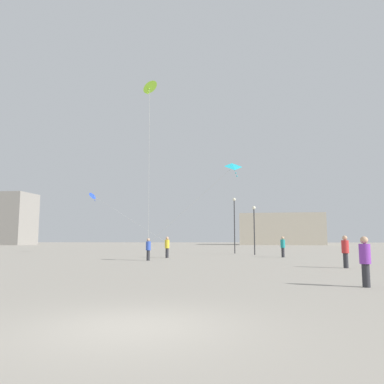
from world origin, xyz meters
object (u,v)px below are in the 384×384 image
(building_centre_hall, at_px, (280,229))
(kite_lime_diamond, at_px, (150,89))
(person_in_teal, at_px, (283,246))
(person_in_blue, at_px, (148,248))
(kite_cyan_delta, at_px, (231,169))
(person_in_red, at_px, (345,250))
(lamppost_east, at_px, (254,222))
(lamppost_west, at_px, (234,217))
(person_in_purple, at_px, (365,259))
(person_in_yellow, at_px, (167,246))
(building_left_hall, at_px, (5,219))
(kite_cobalt_diamond, at_px, (94,196))

(building_centre_hall, bearing_deg, kite_lime_diamond, -104.13)
(person_in_teal, relative_size, kite_lime_diamond, 0.18)
(person_in_blue, bearing_deg, kite_cyan_delta, -32.98)
(person_in_red, relative_size, person_in_blue, 1.09)
(person_in_blue, distance_m, kite_cyan_delta, 8.82)
(person_in_teal, xyz_separation_m, lamppost_east, (-2.12, 4.72, 2.35))
(lamppost_west, bearing_deg, person_in_purple, -82.86)
(lamppost_west, bearing_deg, kite_lime_diamond, -106.65)
(person_in_yellow, xyz_separation_m, person_in_red, (11.90, -10.37, 0.01))
(person_in_yellow, bearing_deg, person_in_purple, -148.24)
(lamppost_east, bearing_deg, building_left_hall, 137.52)
(lamppost_east, bearing_deg, kite_cyan_delta, -101.51)
(building_centre_hall, xyz_separation_m, lamppost_east, (-12.00, -62.65, -0.68))
(person_in_teal, relative_size, building_centre_hall, 0.08)
(person_in_red, relative_size, lamppost_east, 0.37)
(person_in_yellow, height_order, building_left_hall, building_left_hall)
(person_in_red, relative_size, person_in_purple, 1.05)
(person_in_blue, bearing_deg, kite_cobalt_diamond, 109.70)
(person_in_purple, distance_m, lamppost_east, 25.80)
(kite_cyan_delta, bearing_deg, building_left_hall, 130.28)
(person_in_blue, height_order, kite_cyan_delta, kite_cyan_delta)
(person_in_purple, bearing_deg, person_in_red, 88.25)
(person_in_red, relative_size, kite_lime_diamond, 0.18)
(lamppost_east, bearing_deg, person_in_teal, -65.79)
(lamppost_west, bearing_deg, person_in_teal, -64.11)
(person_in_blue, xyz_separation_m, person_in_purple, (10.72, -15.06, 0.03))
(lamppost_west, bearing_deg, building_left_hall, 138.53)
(building_centre_hall, height_order, lamppost_east, building_centre_hall)
(kite_cobalt_diamond, relative_size, building_centre_hall, 0.50)
(kite_cyan_delta, xyz_separation_m, lamppost_west, (0.69, 16.39, -2.54))
(kite_cobalt_diamond, xyz_separation_m, kite_lime_diamond, (10.54, -20.08, 4.71))
(person_in_red, bearing_deg, lamppost_east, 168.66)
(kite_cobalt_diamond, bearing_deg, person_in_blue, -56.52)
(building_left_hall, distance_m, building_centre_hall, 72.46)
(person_in_teal, relative_size, lamppost_east, 0.37)
(person_in_purple, distance_m, kite_cyan_delta, 14.69)
(person_in_blue, xyz_separation_m, building_left_hall, (-51.03, 65.51, 5.77))
(person_in_yellow, bearing_deg, person_in_teal, -75.50)
(kite_cyan_delta, distance_m, lamppost_east, 13.45)
(person_in_yellow, height_order, person_in_blue, person_in_yellow)
(person_in_blue, distance_m, building_left_hall, 83.24)
(person_in_red, relative_size, building_left_hall, 0.13)
(person_in_red, xyz_separation_m, building_left_hall, (-63.79, 71.84, 5.68))
(person_in_teal, relative_size, building_left_hall, 0.13)
(kite_cyan_delta, bearing_deg, person_in_purple, -71.30)
(person_in_purple, distance_m, lamppost_west, 29.63)
(person_in_purple, distance_m, building_left_hall, 101.67)
(person_in_purple, xyz_separation_m, building_left_hall, (-61.75, 80.57, 5.74))
(person_in_blue, bearing_deg, person_in_yellow, 64.10)
(person_in_blue, height_order, kite_lime_diamond, kite_lime_diamond)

